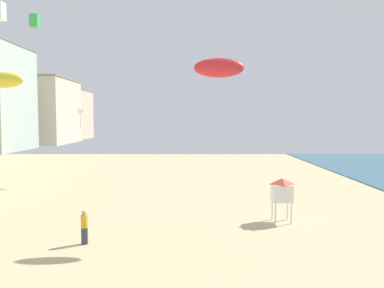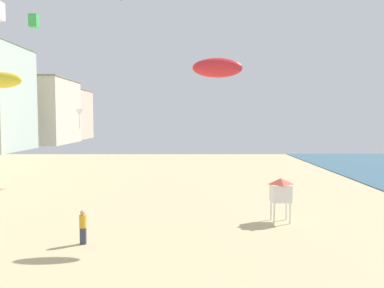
# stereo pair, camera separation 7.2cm
# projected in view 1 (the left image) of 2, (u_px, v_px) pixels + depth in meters

# --- Properties ---
(boardwalk_hotel_distant) EXTENTS (17.26, 19.19, 15.24)m
(boardwalk_hotel_distant) POSITION_uv_depth(u_px,v_px,m) (33.00, 111.00, 91.81)
(boardwalk_hotel_distant) COLOR beige
(boardwalk_hotel_distant) RESTS_ON ground
(boardwalk_hotel_furthest) EXTENTS (14.37, 15.75, 14.06)m
(boardwalk_hotel_furthest) POSITION_uv_depth(u_px,v_px,m) (61.00, 114.00, 111.61)
(boardwalk_hotel_furthest) COLOR beige
(boardwalk_hotel_furthest) RESTS_ON ground
(kite_flyer) EXTENTS (0.34, 0.34, 1.64)m
(kite_flyer) POSITION_uv_depth(u_px,v_px,m) (84.00, 225.00, 18.60)
(kite_flyer) COLOR #383D4C
(kite_flyer) RESTS_ON ground
(lifeguard_stand) EXTENTS (1.10, 1.10, 2.55)m
(lifeguard_stand) POSITION_uv_depth(u_px,v_px,m) (281.00, 190.00, 22.56)
(lifeguard_stand) COLOR white
(lifeguard_stand) RESTS_ON ground
(kite_green_box) EXTENTS (0.71, 0.71, 1.12)m
(kite_green_box) POSITION_uv_depth(u_px,v_px,m) (34.00, 21.00, 33.90)
(kite_green_box) COLOR green
(kite_yellow_parafoil) EXTENTS (2.48, 0.69, 0.96)m
(kite_yellow_parafoil) POSITION_uv_depth(u_px,v_px,m) (2.00, 80.00, 23.44)
(kite_yellow_parafoil) COLOR yellow
(kite_red_parafoil) EXTENTS (2.64, 0.73, 1.03)m
(kite_red_parafoil) POSITION_uv_depth(u_px,v_px,m) (218.00, 68.00, 20.40)
(kite_red_parafoil) COLOR red
(kite_white_delta) EXTENTS (0.79, 0.79, 1.80)m
(kite_white_delta) POSITION_uv_depth(u_px,v_px,m) (80.00, 113.00, 35.97)
(kite_white_delta) COLOR white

